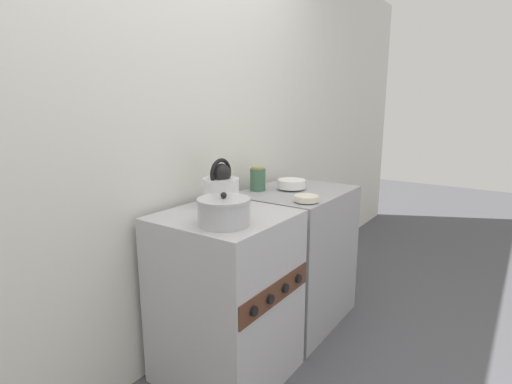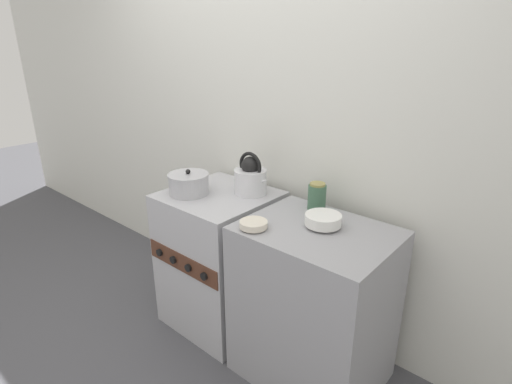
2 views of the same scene
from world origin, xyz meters
The scene contains 9 objects.
ground_plane centered at (0.00, 0.00, 0.00)m, with size 12.00×12.00×0.00m, color #4C4C51.
wall_back centered at (0.00, 0.66, 1.25)m, with size 7.00×0.06×2.50m.
stove centered at (0.00, 0.30, 0.43)m, with size 0.60×0.62×0.87m.
counter centered at (0.69, 0.28, 0.43)m, with size 0.72×0.56×0.87m.
kettle centered at (0.14, 0.43, 0.96)m, with size 0.23×0.19×0.25m.
cooking_pot centered at (-0.13, 0.19, 0.93)m, with size 0.24×0.24×0.15m.
enamel_bowl centered at (0.70, 0.32, 0.90)m, with size 0.18×0.18×0.06m.
small_ceramic_bowl centered at (0.45, 0.09, 0.89)m, with size 0.14×0.14×0.04m.
storage_jar centered at (0.56, 0.48, 0.94)m, with size 0.10×0.10×0.15m.
Camera 2 is at (1.59, -1.21, 1.71)m, focal length 28.00 mm.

